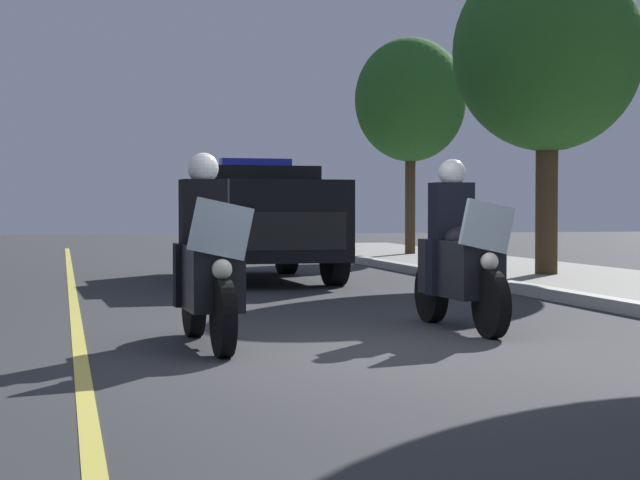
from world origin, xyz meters
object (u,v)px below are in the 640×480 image
(police_motorcycle_lead_right, at_px, (459,260))
(police_suv, at_px, (257,217))
(tree_far_back, at_px, (548,53))
(tree_behind_suv, at_px, (410,100))
(police_motorcycle_lead_left, at_px, (207,267))

(police_motorcycle_lead_right, bearing_deg, police_suv, -175.01)
(police_suv, height_order, tree_far_back, tree_far_back)
(tree_far_back, bearing_deg, police_motorcycle_lead_right, -31.79)
(police_motorcycle_lead_right, bearing_deg, tree_behind_suv, 163.50)
(police_motorcycle_lead_right, relative_size, police_suv, 0.43)
(police_suv, distance_m, tree_far_back, 5.61)
(police_suv, bearing_deg, police_motorcycle_lead_left, -13.10)
(police_suv, relative_size, tree_behind_suv, 0.95)
(police_motorcycle_lead_left, bearing_deg, tree_far_back, 137.26)
(tree_far_back, distance_m, tree_behind_suv, 8.16)
(police_suv, bearing_deg, tree_behind_suv, 144.37)
(tree_far_back, bearing_deg, police_motorcycle_lead_left, -42.74)
(police_motorcycle_lead_left, relative_size, tree_far_back, 0.40)
(tree_behind_suv, bearing_deg, police_motorcycle_lead_left, -24.40)
(tree_far_back, bearing_deg, police_suv, -103.24)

